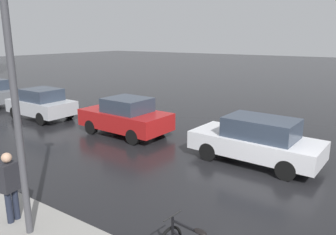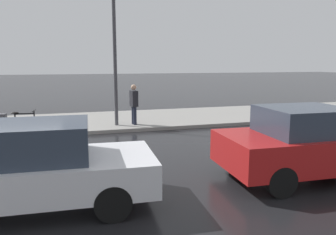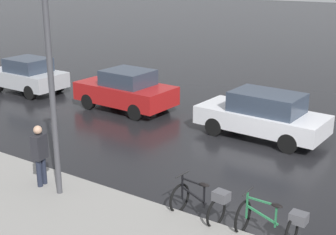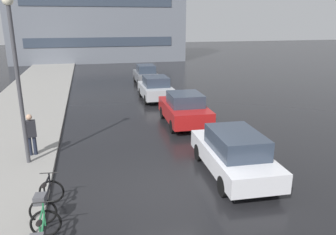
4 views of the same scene
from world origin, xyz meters
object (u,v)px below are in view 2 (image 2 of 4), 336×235
Objects in this scene: car_red at (307,143)px; car_white at (30,166)px; streetlamp at (114,36)px; bicycle_second at (17,126)px; pedestrian at (134,104)px.

car_white is at bearing -90.02° from car_red.
bicycle_second is at bearing -74.47° from streetlamp.
car_white is 5.93m from car_red.
car_red is 7.47m from pedestrian.
car_white is at bearing -24.65° from pedestrian.
car_red is 0.69× the size of streetlamp.
streetlamp is at bearing -95.54° from pedestrian.
streetlamp reaches higher than car_white.
car_red is (6.02, 7.03, 0.32)m from bicycle_second.
car_white is at bearing -19.45° from streetlamp.
pedestrian is 0.30× the size of streetlamp.
bicycle_second is at bearing -130.57° from car_red.
streetlamp is (-7.01, -3.46, 2.86)m from car_red.
bicycle_second is 4.41m from pedestrian.
streetlamp is (-0.99, 3.58, 3.18)m from bicycle_second.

